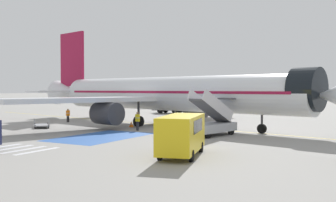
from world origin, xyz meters
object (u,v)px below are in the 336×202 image
at_px(service_van_1, 182,132).
at_px(ground_crew_0, 68,114).
at_px(traffic_cone_0, 131,124).
at_px(airliner, 163,94).
at_px(ground_crew_1, 138,120).
at_px(boarding_stairs_forward, 211,124).
at_px(traffic_cone_1, 173,136).
at_px(fuel_tanker, 182,103).
at_px(baggage_cart, 42,125).

bearing_deg(service_van_1, ground_crew_0, 131.91).
bearing_deg(ground_crew_0, service_van_1, -102.63).
relative_size(service_van_1, traffic_cone_0, 9.77).
distance_m(airliner, service_van_1, 19.95).
relative_size(ground_crew_0, ground_crew_1, 0.90).
bearing_deg(boarding_stairs_forward, airliner, 155.45).
bearing_deg(traffic_cone_1, boarding_stairs_forward, 66.90).
bearing_deg(airliner, fuel_tanker, -145.88).
bearing_deg(ground_crew_1, airliner, 109.18).
bearing_deg(baggage_cart, ground_crew_0, 62.71).
bearing_deg(fuel_tanker, boarding_stairs_forward, 23.77).
xyz_separation_m(service_van_1, ground_crew_0, (-22.66, 14.56, -0.50)).
height_order(airliner, ground_crew_0, airliner).
distance_m(fuel_tanker, ground_crew_1, 26.75).
xyz_separation_m(boarding_stairs_forward, service_van_1, (2.46, -10.29, 0.43)).
relative_size(service_van_1, ground_crew_0, 3.51).
height_order(service_van_1, traffic_cone_1, service_van_1).
bearing_deg(service_van_1, traffic_cone_0, 118.32).
height_order(boarding_stairs_forward, traffic_cone_1, boarding_stairs_forward).
distance_m(baggage_cart, ground_crew_1, 10.40).
bearing_deg(traffic_cone_1, baggage_cart, 173.96).
bearing_deg(ground_crew_0, boarding_stairs_forward, -81.85).
bearing_deg(boarding_stairs_forward, traffic_cone_0, 176.76).
bearing_deg(traffic_cone_1, fuel_tanker, 115.63).
xyz_separation_m(ground_crew_0, traffic_cone_1, (18.57, -8.10, -0.69)).
height_order(boarding_stairs_forward, ground_crew_1, boarding_stairs_forward).
xyz_separation_m(baggage_cart, traffic_cone_1, (16.13, -1.71, -0.02)).
bearing_deg(boarding_stairs_forward, ground_crew_0, -179.01).
height_order(service_van_1, ground_crew_1, service_van_1).
distance_m(ground_crew_0, ground_crew_1, 13.12).
xyz_separation_m(boarding_stairs_forward, traffic_cone_0, (-10.19, 2.96, -0.70)).
bearing_deg(baggage_cart, airliner, -6.21).
height_order(ground_crew_1, traffic_cone_1, ground_crew_1).
height_order(airliner, traffic_cone_1, airliner).
height_order(airliner, traffic_cone_0, airliner).
distance_m(airliner, boarding_stairs_forward, 10.76).
bearing_deg(traffic_cone_0, ground_crew_1, -46.11).
relative_size(airliner, traffic_cone_0, 71.06).
bearing_deg(airliner, ground_crew_1, 18.91).
bearing_deg(traffic_cone_1, ground_crew_0, 156.43).
xyz_separation_m(boarding_stairs_forward, ground_crew_1, (-7.69, 0.35, 0.05)).
distance_m(service_van_1, traffic_cone_1, 7.73).
distance_m(airliner, traffic_cone_0, 5.01).
distance_m(fuel_tanker, baggage_cart, 28.04).
bearing_deg(boarding_stairs_forward, fuel_tanker, 134.49).
height_order(fuel_tanker, baggage_cart, fuel_tanker).
xyz_separation_m(fuel_tanker, baggage_cart, (-1.90, -27.94, -1.45)).
xyz_separation_m(service_van_1, ground_crew_1, (-10.14, 10.64, -0.38)).
height_order(baggage_cart, ground_crew_0, ground_crew_0).
relative_size(airliner, fuel_tanker, 4.01).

